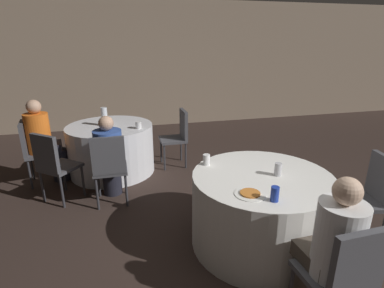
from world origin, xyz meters
name	(u,v)px	position (x,y,z in m)	size (l,w,h in m)	color
ground_plane	(251,253)	(0.00, 0.00, 0.00)	(16.00, 16.00, 0.00)	#332621
wall_back	(165,65)	(0.00, 4.87, 1.40)	(16.00, 0.06, 2.80)	gray
table_near	(260,210)	(0.14, 0.15, 0.37)	(1.32, 1.32, 0.74)	white
table_far	(112,149)	(-1.28, 2.30, 0.37)	(1.27, 1.27, 0.74)	silver
chair_near_south	(344,273)	(0.17, -0.92, 0.54)	(0.41, 0.42, 0.91)	#47474C
chair_near_east	(371,191)	(1.19, -0.06, 0.54)	(0.47, 0.47, 0.91)	#47474C
chair_far_west	(33,147)	(-2.31, 2.14, 0.54)	(0.46, 0.46, 0.91)	#47474C
chair_far_east	(178,133)	(-0.23, 2.31, 0.54)	(0.41, 0.40, 0.91)	#47474C
chair_far_south	(109,164)	(-1.28, 1.26, 0.54)	(0.40, 0.41, 0.91)	#47474C
chair_far_southwest	(53,162)	(-1.94, 1.50, 0.54)	(0.56, 0.56, 0.91)	#47474C
person_blue_shirt	(110,158)	(-1.28, 1.42, 0.56)	(0.33, 0.51, 1.11)	black
person_white_shirt	(327,252)	(0.17, -0.75, 0.58)	(0.31, 0.49, 1.16)	#4C4238
person_orange_shirt	(46,142)	(-2.15, 2.16, 0.60)	(0.49, 0.35, 1.19)	black
pizza_plate_near	(250,194)	(-0.13, -0.16, 0.75)	(0.26, 0.26, 0.02)	white
soda_can_silver	(278,169)	(0.27, 0.12, 0.80)	(0.07, 0.07, 0.12)	silver
soda_can_blue	(275,194)	(0.01, -0.30, 0.80)	(0.07, 0.07, 0.12)	#1E38A5
cup_near	(206,160)	(-0.30, 0.53, 0.79)	(0.07, 0.07, 0.11)	white
bottle_far	(104,117)	(-1.33, 2.31, 0.87)	(0.09, 0.09, 0.27)	silver
cup_far	(138,125)	(-0.87, 2.03, 0.79)	(0.09, 0.09, 0.10)	white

